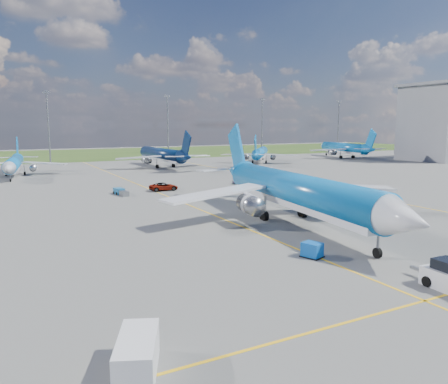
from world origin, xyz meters
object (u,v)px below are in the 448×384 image
bg_jet_n (162,167)px  uld_container (312,250)px  bg_jet_ne (260,163)px  baggage_tug_e (284,180)px  main_airliner (295,223)px  baggage_tug_w (288,190)px  baggage_tug_c (121,192)px  bg_jet_nnw (15,176)px  bg_jet_ene (343,158)px  service_van (137,355)px  service_car_b (164,187)px  service_car_c (239,181)px  warning_post (380,195)px

bg_jet_n → uld_container: bearing=77.5°
bg_jet_ne → baggage_tug_e: (-22.32, -44.41, 0.57)m
bg_jet_n → main_airliner: main_airliner is taller
baggage_tug_w → baggage_tug_c: bearing=135.4°
bg_jet_nnw → bg_jet_n: bearing=15.3°
bg_jet_ene → baggage_tug_e: size_ratio=7.23×
service_van → uld_container: bearing=52.4°
bg_jet_ene → service_car_b: 99.33m
bg_jet_n → baggage_tug_e: 46.57m
service_van → service_car_c: size_ratio=0.99×
uld_container → service_car_b: 45.83m
bg_jet_ene → service_van: bearing=56.8°
bg_jet_ene → baggage_tug_c: (-96.12, -47.82, 0.50)m
warning_post → baggage_tug_c: size_ratio=0.62×
bg_jet_n → uld_container: 91.69m
bg_jet_nnw → service_car_c: 54.63m
service_car_b → service_car_c: 17.55m
main_airliner → baggage_tug_e: 39.13m
bg_jet_n → baggage_tug_c: (-24.00, -45.36, 0.50)m
bg_jet_nnw → service_van: (1.49, -95.11, 0.94)m
main_airliner → service_van: bearing=-131.8°
main_airliner → service_car_c: 37.99m
service_van → service_car_c: 71.09m
warning_post → bg_jet_n: bg_jet_n is taller
service_car_b → main_airliner: bearing=-172.4°
service_car_c → bg_jet_nnw: bearing=-169.5°
service_car_b → baggage_tug_w: size_ratio=1.06×
service_van → service_car_b: (22.14, 56.93, -0.19)m
bg_jet_ene → warning_post: bearing=63.7°
bg_jet_ne → service_van: 122.82m
bg_jet_ene → uld_container: (-89.89, -92.41, 0.68)m
bg_jet_ne → baggage_tug_c: bearing=75.5°
bg_jet_nnw → bg_jet_ne: (72.46, 5.13, 0.00)m
bg_jet_n → bg_jet_ene: 72.17m
service_van → baggage_tug_e: 74.06m
bg_jet_nnw → bg_jet_ne: bearing=10.6°
bg_jet_nnw → uld_container: bearing=-69.1°
baggage_tug_w → baggage_tug_e: 13.87m
bg_jet_nnw → bg_jet_n: bg_jet_n is taller
uld_container → baggage_tug_c: uld_container is taller
bg_jet_ne → service_car_c: 51.79m
main_airliner → service_car_b: (-4.94, 33.73, 0.75)m
main_airliner → uld_container: size_ratio=26.79×
bg_jet_n → main_airliner: bearing=80.9°
warning_post → uld_container: bearing=-148.4°
baggage_tug_c → baggage_tug_w: bearing=-28.8°
baggage_tug_w → service_car_b: bearing=124.5°
bg_jet_nnw → uld_container: size_ratio=19.65×
service_car_c → baggage_tug_w: (1.65, -14.94, -0.11)m
bg_jet_n → bg_jet_ne: bg_jet_n is taller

